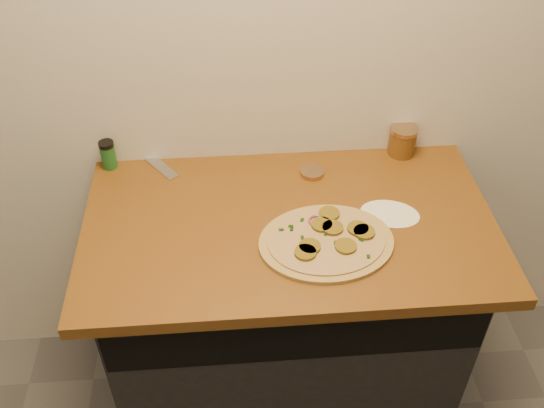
{
  "coord_description": "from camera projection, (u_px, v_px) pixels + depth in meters",
  "views": [
    {
      "loc": [
        -0.15,
        0.13,
        2.09
      ],
      "look_at": [
        -0.05,
        1.44,
        0.95
      ],
      "focal_mm": 40.0,
      "sensor_mm": 36.0,
      "label": 1
    }
  ],
  "objects": [
    {
      "name": "chefs_knife",
      "position": [
        146.0,
        154.0,
        2.0
      ],
      "size": [
        0.19,
        0.25,
        0.02
      ],
      "color": "#B7BAC1",
      "rests_on": "countertop"
    },
    {
      "name": "mason_jar_lid",
      "position": [
        312.0,
        172.0,
        1.92
      ],
      "size": [
        0.08,
        0.08,
        0.02
      ],
      "primitive_type": "cylinder",
      "rotation": [
        0.0,
        0.0,
        -0.01
      ],
      "color": "tan",
      "rests_on": "countertop"
    },
    {
      "name": "pizza",
      "position": [
        327.0,
        241.0,
        1.69
      ],
      "size": [
        0.4,
        0.4,
        0.03
      ],
      "color": "tan",
      "rests_on": "countertop"
    },
    {
      "name": "spice_shaker",
      "position": [
        108.0,
        155.0,
        1.92
      ],
      "size": [
        0.05,
        0.05,
        0.1
      ],
      "color": "#1C5A22",
      "rests_on": "countertop"
    },
    {
      "name": "countertop",
      "position": [
        289.0,
        225.0,
        1.78
      ],
      "size": [
        1.2,
        0.7,
        0.04
      ],
      "primitive_type": "cube",
      "color": "brown",
      "rests_on": "cabinet"
    },
    {
      "name": "salsa_jar",
      "position": [
        403.0,
        140.0,
        1.98
      ],
      "size": [
        0.09,
        0.09,
        0.1
      ],
      "color": "#9A0F10",
      "rests_on": "countertop"
    },
    {
      "name": "flour_spill",
      "position": [
        390.0,
        214.0,
        1.78
      ],
      "size": [
        0.22,
        0.22,
        0.0
      ],
      "primitive_type": "cylinder",
      "rotation": [
        0.0,
        0.0,
        -0.3
      ],
      "color": "silver",
      "rests_on": "countertop"
    },
    {
      "name": "cabinet",
      "position": [
        286.0,
        314.0,
        2.09
      ],
      "size": [
        1.1,
        0.6,
        0.86
      ],
      "primitive_type": "cube",
      "color": "black",
      "rests_on": "ground"
    }
  ]
}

